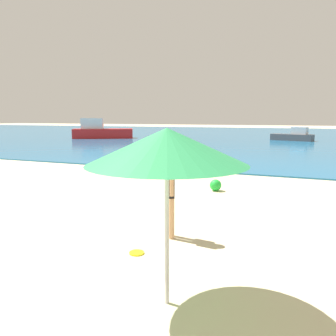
# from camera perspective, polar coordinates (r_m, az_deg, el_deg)

# --- Properties ---
(water) EXTENTS (160.00, 60.00, 0.06)m
(water) POSITION_cam_1_polar(r_m,az_deg,el_deg) (43.40, 17.33, 5.34)
(water) COLOR #1E6B9E
(water) RESTS_ON ground
(person_standing) EXTENTS (0.21, 0.34, 1.59)m
(person_standing) POSITION_cam_1_polar(r_m,az_deg,el_deg) (6.24, 0.61, -3.99)
(person_standing) COLOR tan
(person_standing) RESTS_ON ground
(frisbee) EXTENTS (0.25, 0.25, 0.03)m
(frisbee) POSITION_cam_1_polar(r_m,az_deg,el_deg) (5.80, -5.40, -14.29)
(frisbee) COLOR yellow
(frisbee) RESTS_ON ground
(boat_near) EXTENTS (6.43, 4.70, 2.12)m
(boat_near) POSITION_cam_1_polar(r_m,az_deg,el_deg) (36.33, -11.45, 6.19)
(boat_near) COLOR red
(boat_near) RESTS_ON water
(boat_far) EXTENTS (4.02, 2.30, 1.30)m
(boat_far) POSITION_cam_1_polar(r_m,az_deg,el_deg) (34.09, 20.73, 5.18)
(boat_far) COLOR #4C4C51
(boat_far) RESTS_ON water
(beach_ball) EXTENTS (0.36, 0.36, 0.36)m
(beach_ball) POSITION_cam_1_polar(r_m,az_deg,el_deg) (10.46, 8.16, -2.93)
(beach_ball) COLOR green
(beach_ball) RESTS_ON ground
(beach_umbrella) EXTENTS (1.89, 1.89, 2.15)m
(beach_umbrella) POSITION_cam_1_polar(r_m,az_deg,el_deg) (3.82, -0.19, 3.70)
(beach_umbrella) COLOR #B7B7BC
(beach_umbrella) RESTS_ON ground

